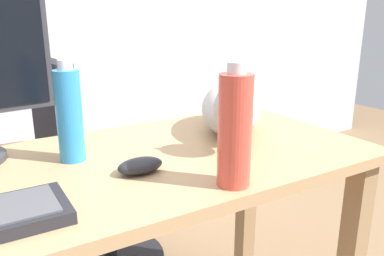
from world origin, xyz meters
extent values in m
cube|color=tan|center=(0.00, 0.00, 0.73)|extent=(1.43, 0.62, 0.03)
cube|color=#977752|center=(0.65, 0.25, 0.36)|extent=(0.06, 0.06, 0.71)
cylinder|color=black|center=(0.19, 0.63, 0.24)|extent=(0.06, 0.06, 0.48)
cylinder|color=black|center=(0.19, 0.63, 0.51)|extent=(0.44, 0.44, 0.06)
cube|color=black|center=(0.00, 0.61, 0.74)|extent=(0.10, 0.36, 0.40)
ellipsoid|color=#B2ADA8|center=(0.43, 0.08, 0.82)|extent=(0.35, 0.40, 0.15)
sphere|color=#B2ADA8|center=(0.31, -0.10, 0.87)|extent=(0.11, 0.11, 0.11)
cone|color=#B2ADA8|center=(0.33, -0.12, 0.92)|extent=(0.04, 0.04, 0.04)
cone|color=#B2ADA8|center=(0.28, -0.08, 0.92)|extent=(0.04, 0.04, 0.04)
cylinder|color=#B2ADA8|center=(0.61, 0.27, 0.76)|extent=(0.05, 0.18, 0.03)
ellipsoid|color=#232328|center=(0.05, -0.09, 0.76)|extent=(0.11, 0.06, 0.04)
cylinder|color=#D84C3D|center=(0.20, -0.25, 0.87)|extent=(0.07, 0.07, 0.24)
cylinder|color=silver|center=(0.20, -0.25, 1.00)|extent=(0.04, 0.04, 0.02)
cylinder|color=#2D8CD1|center=(-0.06, 0.08, 0.86)|extent=(0.06, 0.06, 0.23)
cylinder|color=silver|center=(-0.06, 0.08, 0.99)|extent=(0.04, 0.04, 0.02)
camera|label=1|loc=(-0.28, -0.87, 1.10)|focal=36.44mm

